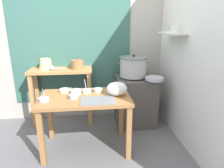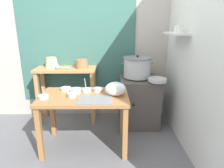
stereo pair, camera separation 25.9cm
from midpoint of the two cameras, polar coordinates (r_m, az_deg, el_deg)
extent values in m
plane|color=slate|center=(2.76, -11.28, -18.18)|extent=(9.00, 9.00, 0.00)
cube|color=#B2ADA3|center=(3.37, -9.47, 12.04)|extent=(4.40, 0.10, 2.60)
cube|color=#38665B|center=(3.33, -13.96, 12.58)|extent=(1.90, 0.02, 2.10)
cube|color=white|center=(2.72, 18.56, 10.28)|extent=(0.10, 3.20, 2.60)
cube|color=silver|center=(2.84, 14.31, 13.91)|extent=(0.20, 0.56, 0.02)
cylinder|color=silver|center=(2.71, 15.48, 14.92)|extent=(0.08, 0.08, 0.09)
cylinder|color=silver|center=(2.81, 14.59, 15.07)|extent=(0.07, 0.07, 0.09)
cube|color=#9E6B3D|center=(2.49, -10.69, -3.97)|extent=(1.10, 0.66, 0.04)
cube|color=#9E6B3D|center=(2.49, -22.58, -14.32)|extent=(0.06, 0.06, 0.68)
cube|color=#9E6B3D|center=(2.41, 1.68, -13.96)|extent=(0.06, 0.06, 0.68)
cube|color=#9E6B3D|center=(2.96, -19.76, -8.78)|extent=(0.06, 0.06, 0.68)
cube|color=#9E6B3D|center=(2.90, 0.07, -8.30)|extent=(0.06, 0.06, 0.68)
cube|color=#B27F4C|center=(3.21, -16.76, 3.73)|extent=(0.96, 0.40, 0.04)
cube|color=#B27F4C|center=(3.31, -23.89, -4.85)|extent=(0.06, 0.06, 0.86)
cube|color=#B27F4C|center=(3.16, -8.79, -4.55)|extent=(0.06, 0.06, 0.86)
cube|color=#B27F4C|center=(3.58, -22.55, -3.09)|extent=(0.06, 0.06, 0.86)
cube|color=#B27F4C|center=(3.44, -8.64, -2.73)|extent=(0.06, 0.06, 0.86)
cube|color=#4C4742|center=(3.24, 4.33, -4.73)|extent=(0.60, 0.60, 0.76)
cylinder|color=black|center=(3.12, 4.48, 1.94)|extent=(0.36, 0.36, 0.02)
cylinder|color=black|center=(2.92, 3.16, -5.76)|extent=(0.04, 0.02, 0.04)
cylinder|color=#B7BABF|center=(3.10, 3.75, 4.75)|extent=(0.41, 0.41, 0.29)
cylinder|color=slate|center=(3.07, 3.80, 7.56)|extent=(0.44, 0.44, 0.02)
sphere|color=black|center=(3.06, 3.81, 8.07)|extent=(0.04, 0.04, 0.04)
cube|color=slate|center=(3.05, -0.39, 5.98)|extent=(0.04, 0.02, 0.02)
cube|color=slate|center=(3.13, 7.84, 6.10)|extent=(0.04, 0.02, 0.02)
cylinder|color=olive|center=(3.16, -12.27, 5.31)|extent=(0.20, 0.20, 0.12)
cylinder|color=olive|center=(3.15, -12.35, 6.52)|extent=(0.18, 0.18, 0.02)
sphere|color=olive|center=(3.15, -12.37, 6.92)|extent=(0.02, 0.02, 0.02)
cylinder|color=beige|center=(3.29, -20.56, 4.28)|extent=(0.20, 0.20, 0.03)
cylinder|color=#E5C684|center=(3.28, -20.61, 4.81)|extent=(0.19, 0.19, 0.03)
cylinder|color=#E5C684|center=(3.28, -20.67, 5.37)|extent=(0.18, 0.18, 0.03)
cylinder|color=silver|center=(3.27, -20.74, 5.96)|extent=(0.17, 0.17, 0.04)
cylinder|color=#E5C684|center=(3.27, -20.80, 6.56)|extent=(0.16, 0.16, 0.03)
sphere|color=#B7BABF|center=(3.16, -19.05, 4.32)|extent=(0.07, 0.07, 0.07)
cylinder|color=#B7BABF|center=(3.09, -17.00, 4.22)|extent=(0.19, 0.09, 0.01)
cube|color=slate|center=(2.31, -7.30, -4.77)|extent=(0.40, 0.28, 0.01)
ellipsoid|color=white|center=(2.44, -1.64, -1.43)|extent=(0.26, 0.18, 0.17)
cylinder|color=#B7BABF|center=(2.94, 9.56, 1.50)|extent=(0.27, 0.27, 0.05)
cylinder|color=beige|center=(2.68, -16.13, -1.87)|extent=(0.14, 0.14, 0.04)
cylinder|color=#337238|center=(2.68, -16.15, -1.56)|extent=(0.11, 0.11, 0.01)
cylinder|color=#B7BABF|center=(2.57, -13.17, -2.27)|extent=(0.14, 0.14, 0.06)
cylinder|color=maroon|center=(2.56, -13.20, -1.76)|extent=(0.12, 0.12, 0.01)
cylinder|color=silver|center=(2.59, -10.09, -2.08)|extent=(0.11, 0.11, 0.04)
cylinder|color=maroon|center=(2.59, -10.11, -1.75)|extent=(0.10, 0.10, 0.01)
cylinder|color=#B7BABF|center=(2.57, -10.46, -0.70)|extent=(0.04, 0.07, 0.18)
cylinder|color=#B7BABF|center=(2.60, -6.91, -1.84)|extent=(0.12, 0.12, 0.05)
cylinder|color=maroon|center=(2.59, -6.92, -1.45)|extent=(0.10, 0.10, 0.01)
cylinder|color=#B7BABF|center=(2.43, -14.10, -3.53)|extent=(0.10, 0.10, 0.06)
cylinder|color=beige|center=(2.42, -14.13, -3.04)|extent=(0.09, 0.09, 0.01)
cylinder|color=#B7BABF|center=(2.41, -14.46, -2.67)|extent=(0.04, 0.08, 0.13)
cylinder|color=#B7BABF|center=(2.45, -21.90, -4.21)|extent=(0.12, 0.12, 0.04)
cylinder|color=beige|center=(2.45, -21.94, -3.86)|extent=(0.10, 0.10, 0.01)
cylinder|color=#B7BABF|center=(2.43, -21.74, -2.93)|extent=(0.03, 0.08, 0.16)
camera|label=1|loc=(0.13, -92.86, -0.87)|focal=31.88mm
camera|label=2|loc=(0.13, 87.14, 0.87)|focal=31.88mm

